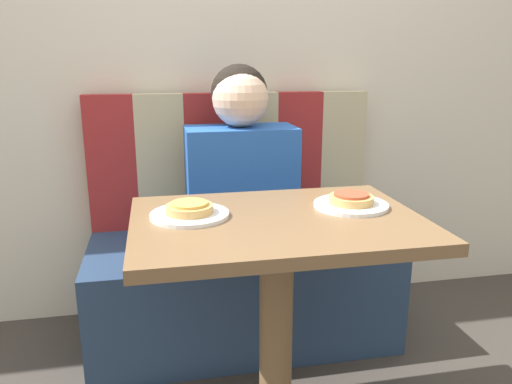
{
  "coord_description": "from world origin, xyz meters",
  "views": [
    {
      "loc": [
        -0.32,
        -1.3,
        1.16
      ],
      "look_at": [
        0.0,
        0.3,
        0.72
      ],
      "focal_mm": 35.0,
      "sensor_mm": 36.0,
      "label": 1
    }
  ],
  "objects_px": {
    "person": "(241,158)",
    "plate_right": "(351,205)",
    "plate_left": "(190,215)",
    "pizza_left": "(189,208)",
    "pizza_right": "(351,199)"
  },
  "relations": [
    {
      "from": "plate_right",
      "to": "pizza_left",
      "type": "height_order",
      "value": "pizza_left"
    },
    {
      "from": "pizza_right",
      "to": "pizza_left",
      "type": "bearing_deg",
      "value": 180.0
    },
    {
      "from": "person",
      "to": "pizza_right",
      "type": "height_order",
      "value": "person"
    },
    {
      "from": "pizza_left",
      "to": "pizza_right",
      "type": "height_order",
      "value": "same"
    },
    {
      "from": "person",
      "to": "plate_left",
      "type": "xyz_separation_m",
      "value": [
        -0.24,
        -0.56,
        -0.05
      ]
    },
    {
      "from": "person",
      "to": "pizza_left",
      "type": "bearing_deg",
      "value": -113.51
    },
    {
      "from": "plate_left",
      "to": "plate_right",
      "type": "xyz_separation_m",
      "value": [
        0.48,
        0.0,
        0.0
      ]
    },
    {
      "from": "plate_left",
      "to": "plate_right",
      "type": "distance_m",
      "value": 0.48
    },
    {
      "from": "person",
      "to": "plate_right",
      "type": "bearing_deg",
      "value": -66.49
    },
    {
      "from": "plate_right",
      "to": "pizza_right",
      "type": "distance_m",
      "value": 0.02
    },
    {
      "from": "plate_right",
      "to": "person",
      "type": "bearing_deg",
      "value": 113.51
    },
    {
      "from": "person",
      "to": "pizza_left",
      "type": "relative_size",
      "value": 5.29
    },
    {
      "from": "pizza_left",
      "to": "pizza_right",
      "type": "bearing_deg",
      "value": 0.0
    },
    {
      "from": "person",
      "to": "pizza_left",
      "type": "xyz_separation_m",
      "value": [
        -0.24,
        -0.56,
        -0.03
      ]
    },
    {
      "from": "person",
      "to": "plate_right",
      "type": "xyz_separation_m",
      "value": [
        0.24,
        -0.56,
        -0.05
      ]
    }
  ]
}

